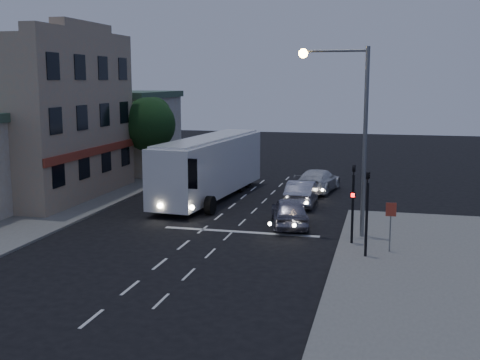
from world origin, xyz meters
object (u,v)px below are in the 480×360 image
(car_sedan_b, at_px, (318,181))
(regulatory_sign, at_px, (391,219))
(tour_bus, at_px, (210,165))
(car_suv, at_px, (290,212))
(car_sedan_a, at_px, (302,193))
(street_tree, at_px, (149,122))
(traffic_signal_main, at_px, (353,194))
(streetlight, at_px, (351,120))
(traffic_signal_side, at_px, (367,204))

(car_sedan_b, distance_m, regulatory_sign, 15.01)
(tour_bus, relative_size, car_sedan_b, 2.46)
(car_suv, distance_m, car_sedan_a, 5.47)
(car_sedan_a, relative_size, car_sedan_b, 0.87)
(tour_bus, height_order, street_tree, street_tree)
(car_sedan_a, height_order, street_tree, street_tree)
(car_sedan_b, distance_m, traffic_signal_main, 13.65)
(car_suv, distance_m, streetlight, 6.07)
(traffic_signal_side, height_order, street_tree, street_tree)
(street_tree, bearing_deg, traffic_signal_side, -44.50)
(streetlight, height_order, street_tree, streetlight)
(streetlight, bearing_deg, traffic_signal_main, -79.80)
(car_sedan_a, xyz_separation_m, car_sedan_b, (0.45, 4.71, 0.01))
(car_sedan_a, height_order, traffic_signal_side, traffic_signal_side)
(regulatory_sign, distance_m, streetlight, 5.18)
(car_sedan_b, relative_size, regulatory_sign, 2.44)
(car_suv, xyz_separation_m, streetlight, (3.13, -1.60, 4.95))
(tour_bus, relative_size, traffic_signal_side, 3.22)
(car_sedan_b, bearing_deg, traffic_signal_main, 111.47)
(car_sedan_b, relative_size, traffic_signal_main, 1.31)
(street_tree, bearing_deg, car_sedan_b, -4.71)
(car_sedan_a, distance_m, traffic_signal_main, 9.34)
(tour_bus, relative_size, car_suv, 2.89)
(tour_bus, xyz_separation_m, car_sedan_a, (6.04, -0.67, -1.39))
(car_sedan_a, height_order, streetlight, streetlight)
(streetlight, bearing_deg, tour_bus, 140.27)
(tour_bus, xyz_separation_m, car_suv, (6.18, -6.13, -1.38))
(car_sedan_b, height_order, streetlight, streetlight)
(regulatory_sign, height_order, street_tree, street_tree)
(traffic_signal_side, distance_m, streetlight, 4.84)
(car_suv, xyz_separation_m, traffic_signal_side, (4.08, -5.00, 1.64))
(car_suv, height_order, traffic_signal_side, traffic_signal_side)
(regulatory_sign, xyz_separation_m, street_tree, (-17.51, 15.26, 2.90))
(tour_bus, relative_size, streetlight, 1.47)
(car_sedan_b, bearing_deg, car_suv, 96.62)
(car_sedan_a, bearing_deg, streetlight, 114.16)
(car_suv, relative_size, car_sedan_a, 0.98)
(car_sedan_a, bearing_deg, car_sedan_b, -96.11)
(tour_bus, bearing_deg, streetlight, -34.37)
(street_tree, bearing_deg, car_sedan_a, -25.10)
(regulatory_sign, xyz_separation_m, streetlight, (-1.96, 2.44, 4.14))
(traffic_signal_side, bearing_deg, car_sedan_a, 111.96)
(traffic_signal_main, xyz_separation_m, traffic_signal_side, (0.70, -1.98, 0.00))
(tour_bus, xyz_separation_m, car_sedan_b, (6.49, 4.04, -1.38))
(car_sedan_b, bearing_deg, tour_bus, 40.27)
(traffic_signal_side, xyz_separation_m, streetlight, (-0.96, 3.40, 3.31))
(car_sedan_b, height_order, regulatory_sign, regulatory_sign)
(traffic_signal_side, bearing_deg, streetlight, 105.70)
(tour_bus, bearing_deg, car_suv, -39.43)
(car_sedan_a, xyz_separation_m, traffic_signal_side, (4.22, -10.47, 1.65))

